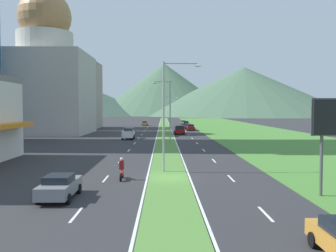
{
  "coord_description": "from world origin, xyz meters",
  "views": [
    {
      "loc": [
        -0.43,
        -29.25,
        5.7
      ],
      "look_at": [
        0.32,
        27.0,
        2.96
      ],
      "focal_mm": 38.6,
      "sensor_mm": 36.0,
      "label": 1
    }
  ],
  "objects_px": {
    "street_lamp_near": "(168,109)",
    "car_6": "(145,123)",
    "car_3": "(60,186)",
    "car_0": "(186,124)",
    "car_1": "(184,122)",
    "pickup_truck_1": "(180,130)",
    "street_lamp_far": "(165,112)",
    "motorcycle_rider": "(122,170)",
    "street_lamp_mid": "(168,108)",
    "pickup_truck_0": "(129,134)",
    "car_2": "(191,127)",
    "car_5": "(188,126)"
  },
  "relations": [
    {
      "from": "street_lamp_mid",
      "to": "car_5",
      "type": "relative_size",
      "value": 2.26
    },
    {
      "from": "car_6",
      "to": "car_0",
      "type": "bearing_deg",
      "value": -105.92
    },
    {
      "from": "car_3",
      "to": "pickup_truck_1",
      "type": "xyz_separation_m",
      "value": [
        10.18,
        56.89,
        0.2
      ]
    },
    {
      "from": "car_3",
      "to": "car_6",
      "type": "bearing_deg",
      "value": -0.23
    },
    {
      "from": "car_1",
      "to": "car_6",
      "type": "bearing_deg",
      "value": -61.91
    },
    {
      "from": "street_lamp_mid",
      "to": "car_6",
      "type": "distance_m",
      "value": 64.22
    },
    {
      "from": "street_lamp_far",
      "to": "car_3",
      "type": "relative_size",
      "value": 1.9
    },
    {
      "from": "car_2",
      "to": "car_6",
      "type": "xyz_separation_m",
      "value": [
        -13.26,
        27.48,
        -0.07
      ]
    },
    {
      "from": "car_3",
      "to": "motorcycle_rider",
      "type": "bearing_deg",
      "value": -28.31
    },
    {
      "from": "street_lamp_near",
      "to": "motorcycle_rider",
      "type": "xyz_separation_m",
      "value": [
        -3.73,
        -3.45,
        -4.93
      ]
    },
    {
      "from": "motorcycle_rider",
      "to": "car_6",
      "type": "bearing_deg",
      "value": 1.76
    },
    {
      "from": "car_3",
      "to": "car_0",
      "type": "bearing_deg",
      "value": -8.43
    },
    {
      "from": "car_2",
      "to": "motorcycle_rider",
      "type": "height_order",
      "value": "motorcycle_rider"
    },
    {
      "from": "street_lamp_near",
      "to": "street_lamp_mid",
      "type": "height_order",
      "value": "street_lamp_mid"
    },
    {
      "from": "street_lamp_mid",
      "to": "car_2",
      "type": "height_order",
      "value": "street_lamp_mid"
    },
    {
      "from": "street_lamp_near",
      "to": "car_3",
      "type": "xyz_separation_m",
      "value": [
        -6.96,
        -9.44,
        -4.89
      ]
    },
    {
      "from": "street_lamp_near",
      "to": "car_6",
      "type": "distance_m",
      "value": 89.14
    },
    {
      "from": "pickup_truck_0",
      "to": "motorcycle_rider",
      "type": "bearing_deg",
      "value": -175.35
    },
    {
      "from": "pickup_truck_1",
      "to": "pickup_truck_0",
      "type": "bearing_deg",
      "value": -39.85
    },
    {
      "from": "car_1",
      "to": "car_0",
      "type": "bearing_deg",
      "value": 0.68
    },
    {
      "from": "street_lamp_far",
      "to": "motorcycle_rider",
      "type": "relative_size",
      "value": 4.23
    },
    {
      "from": "pickup_truck_0",
      "to": "car_2",
      "type": "bearing_deg",
      "value": -27.64
    },
    {
      "from": "street_lamp_mid",
      "to": "car_5",
      "type": "xyz_separation_m",
      "value": [
        6.16,
        42.77,
        -4.95
      ]
    },
    {
      "from": "motorcycle_rider",
      "to": "pickup_truck_0",
      "type": "bearing_deg",
      "value": 4.65
    },
    {
      "from": "car_1",
      "to": "pickup_truck_1",
      "type": "bearing_deg",
      "value": -4.32
    },
    {
      "from": "car_0",
      "to": "pickup_truck_1",
      "type": "bearing_deg",
      "value": -5.78
    },
    {
      "from": "street_lamp_far",
      "to": "pickup_truck_1",
      "type": "bearing_deg",
      "value": -41.59
    },
    {
      "from": "street_lamp_near",
      "to": "motorcycle_rider",
      "type": "height_order",
      "value": "street_lamp_near"
    },
    {
      "from": "car_0",
      "to": "car_5",
      "type": "height_order",
      "value": "car_0"
    },
    {
      "from": "street_lamp_mid",
      "to": "pickup_truck_0",
      "type": "xyz_separation_m",
      "value": [
        -7.31,
        10.22,
        -4.73
      ]
    },
    {
      "from": "car_5",
      "to": "car_3",
      "type": "bearing_deg",
      "value": -9.93
    },
    {
      "from": "car_5",
      "to": "pickup_truck_0",
      "type": "relative_size",
      "value": 0.82
    },
    {
      "from": "car_1",
      "to": "street_lamp_mid",
      "type": "bearing_deg",
      "value": -5.21
    },
    {
      "from": "car_0",
      "to": "car_3",
      "type": "height_order",
      "value": "car_0"
    },
    {
      "from": "street_lamp_near",
      "to": "car_1",
      "type": "height_order",
      "value": "street_lamp_near"
    },
    {
      "from": "street_lamp_near",
      "to": "car_3",
      "type": "height_order",
      "value": "street_lamp_near"
    },
    {
      "from": "street_lamp_near",
      "to": "car_1",
      "type": "relative_size",
      "value": 2.34
    },
    {
      "from": "motorcycle_rider",
      "to": "street_lamp_near",
      "type": "bearing_deg",
      "value": -47.21
    },
    {
      "from": "street_lamp_far",
      "to": "pickup_truck_0",
      "type": "bearing_deg",
      "value": -115.08
    },
    {
      "from": "street_lamp_far",
      "to": "motorcycle_rider",
      "type": "xyz_separation_m",
      "value": [
        -3.82,
        -53.69,
        -4.23
      ]
    },
    {
      "from": "car_2",
      "to": "car_3",
      "type": "bearing_deg",
      "value": -10.93
    },
    {
      "from": "street_lamp_far",
      "to": "car_3",
      "type": "bearing_deg",
      "value": -96.73
    },
    {
      "from": "car_3",
      "to": "pickup_truck_0",
      "type": "distance_m",
      "value": 44.78
    },
    {
      "from": "street_lamp_far",
      "to": "car_2",
      "type": "xyz_separation_m",
      "value": [
        6.61,
        11.05,
        -4.17
      ]
    },
    {
      "from": "car_1",
      "to": "street_lamp_far",
      "type": "bearing_deg",
      "value": -8.46
    },
    {
      "from": "car_2",
      "to": "street_lamp_near",
      "type": "bearing_deg",
      "value": -6.24
    },
    {
      "from": "car_0",
      "to": "car_1",
      "type": "bearing_deg",
      "value": -179.32
    },
    {
      "from": "street_lamp_mid",
      "to": "street_lamp_far",
      "type": "relative_size",
      "value": 1.19
    },
    {
      "from": "street_lamp_mid",
      "to": "car_3",
      "type": "bearing_deg",
      "value": -102.06
    },
    {
      "from": "car_5",
      "to": "pickup_truck_1",
      "type": "height_order",
      "value": "pickup_truck_1"
    }
  ]
}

